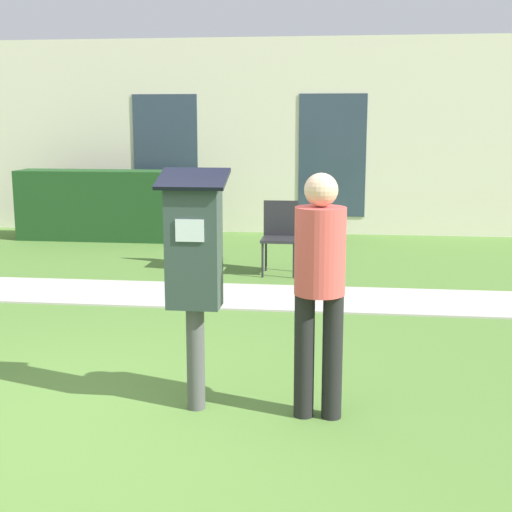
{
  "coord_description": "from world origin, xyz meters",
  "views": [
    {
      "loc": [
        1.59,
        -3.99,
        1.91
      ],
      "look_at": [
        1.05,
        0.4,
        1.05
      ],
      "focal_mm": 50.0,
      "sensor_mm": 36.0,
      "label": 1
    }
  ],
  "objects_px": {
    "person_standing": "(320,277)",
    "parking_meter": "(194,259)",
    "outdoor_chair_left": "(200,226)",
    "outdoor_chair_middle": "(280,231)"
  },
  "relations": [
    {
      "from": "outdoor_chair_left",
      "to": "person_standing",
      "type": "bearing_deg",
      "value": -85.34
    },
    {
      "from": "outdoor_chair_left",
      "to": "outdoor_chair_middle",
      "type": "bearing_deg",
      "value": -29.53
    },
    {
      "from": "outdoor_chair_middle",
      "to": "parking_meter",
      "type": "bearing_deg",
      "value": -68.23
    },
    {
      "from": "parking_meter",
      "to": "person_standing",
      "type": "bearing_deg",
      "value": -2.68
    },
    {
      "from": "person_standing",
      "to": "outdoor_chair_middle",
      "type": "distance_m",
      "value": 4.4
    },
    {
      "from": "parking_meter",
      "to": "person_standing",
      "type": "height_order",
      "value": "parking_meter"
    },
    {
      "from": "parking_meter",
      "to": "person_standing",
      "type": "xyz_separation_m",
      "value": [
        0.81,
        -0.04,
        -0.09
      ]
    },
    {
      "from": "person_standing",
      "to": "parking_meter",
      "type": "bearing_deg",
      "value": -144.5
    },
    {
      "from": "parking_meter",
      "to": "outdoor_chair_middle",
      "type": "distance_m",
      "value": 4.33
    },
    {
      "from": "outdoor_chair_left",
      "to": "outdoor_chair_middle",
      "type": "relative_size",
      "value": 1.0
    }
  ]
}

